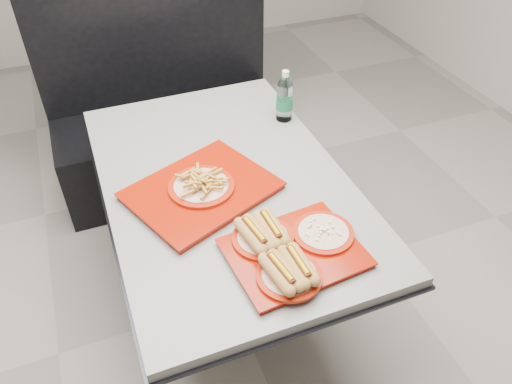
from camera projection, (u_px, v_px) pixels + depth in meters
name	position (u px, v px, depth m)	size (l,w,h in m)	color
ground	(231.00, 300.00, 2.40)	(6.00, 6.00, 0.00)	gray
diner_table	(226.00, 211.00, 2.02)	(0.92, 1.42, 0.75)	black
booth_bench	(168.00, 116.00, 2.92)	(1.30, 0.57, 1.35)	black
tray_near	(289.00, 250.00, 1.59)	(0.45, 0.38, 0.09)	#891303
tray_far	(201.00, 188.00, 1.83)	(0.61, 0.55, 0.10)	#891303
water_bottle	(285.00, 99.00, 2.18)	(0.07, 0.07, 0.23)	silver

